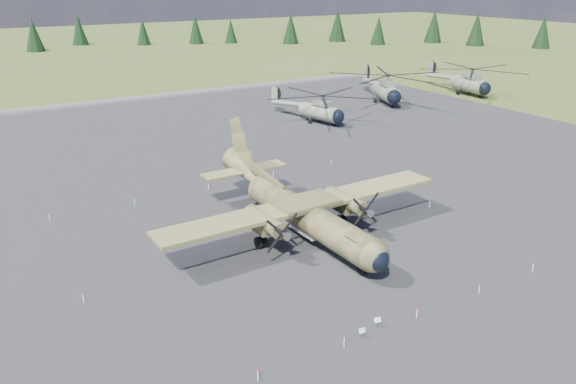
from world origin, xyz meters
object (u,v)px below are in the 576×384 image
helicopter_near (320,103)px  helicopter_far (470,76)px  helicopter_mid (386,83)px  transport_plane (299,207)px

helicopter_near → helicopter_far: 37.17m
helicopter_near → helicopter_mid: 19.07m
helicopter_near → helicopter_far: size_ratio=0.89×
helicopter_near → helicopter_mid: bearing=5.0°
transport_plane → helicopter_near: bearing=51.8°
helicopter_mid → helicopter_far: size_ratio=1.08×
helicopter_far → helicopter_near: bearing=-167.8°
transport_plane → helicopter_mid: bearing=40.7°
transport_plane → helicopter_near: 40.39m
helicopter_near → helicopter_far: bearing=-7.2°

